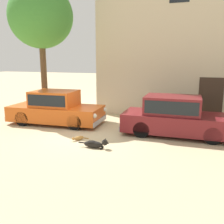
% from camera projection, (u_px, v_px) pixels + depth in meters
% --- Properties ---
extents(ground_plane, '(80.00, 80.00, 0.00)m').
position_uv_depth(ground_plane, '(89.00, 133.00, 10.07)').
color(ground_plane, tan).
extents(parked_sedan_nearest, '(4.48, 2.02, 1.53)m').
position_uv_depth(parked_sedan_nearest, '(56.00, 108.00, 11.45)').
color(parked_sedan_nearest, '#D15619').
rests_on(parked_sedan_nearest, ground_plane).
extents(parked_sedan_second, '(4.39, 1.77, 1.54)m').
position_uv_depth(parked_sedan_second, '(175.00, 116.00, 9.69)').
color(parked_sedan_second, maroon).
rests_on(parked_sedan_second, ground_plane).
extents(stray_dog_spotted, '(1.10, 0.26, 0.36)m').
position_uv_depth(stray_dog_spotted, '(95.00, 144.00, 8.36)').
color(stray_dog_spotted, black).
rests_on(stray_dog_spotted, ground_plane).
extents(stray_cat, '(0.49, 0.52, 0.16)m').
position_uv_depth(stray_cat, '(78.00, 138.00, 9.17)').
color(stray_cat, '#B77F3D').
rests_on(stray_cat, ground_plane).
extents(acacia_tree_left, '(3.29, 2.96, 6.58)m').
position_uv_depth(acacia_tree_left, '(41.00, 17.00, 12.35)').
color(acacia_tree_left, brown).
rests_on(acacia_tree_left, ground_plane).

